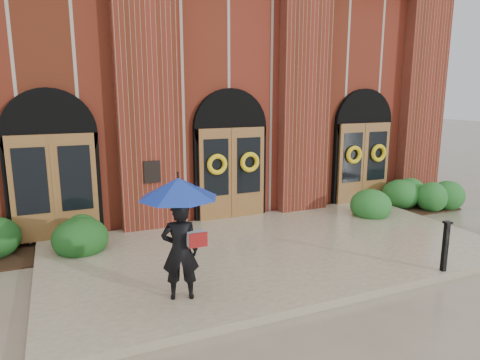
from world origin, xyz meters
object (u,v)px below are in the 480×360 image
man_with_umbrella (179,215)px  metal_post (445,245)px  hedge_wall_right (398,197)px  hedge_wall_left (24,238)px

man_with_umbrella → metal_post: bearing=-175.0°
hedge_wall_right → metal_post: bearing=-123.9°
man_with_umbrella → metal_post: (5.02, -0.96, -0.93)m
man_with_umbrella → hedge_wall_left: bearing=-38.6°
man_with_umbrella → hedge_wall_left: 4.57m
man_with_umbrella → hedge_wall_right: size_ratio=0.63×
hedge_wall_left → hedge_wall_right: (10.40, -0.36, 0.00)m
man_with_umbrella → hedge_wall_left: (-2.57, 3.59, -1.19)m
metal_post → hedge_wall_left: metal_post is taller
metal_post → hedge_wall_right: 5.05m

